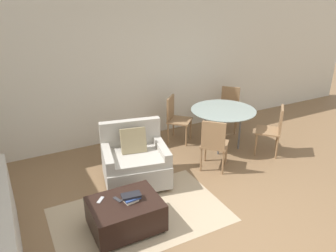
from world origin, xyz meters
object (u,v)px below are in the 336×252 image
Objects in this scene: dining_chair_near_right at (274,127)px; dining_chair_near_left at (214,142)px; dining_chair_far_left at (175,116)px; dining_table at (223,114)px; tv_remote_primary at (100,200)px; tv_remote_secondary at (118,199)px; dining_chair_far_right at (229,106)px; armchair at (135,161)px; ottoman at (126,214)px; book_stack at (131,197)px.

dining_chair_near_left is at bearing 180.00° from dining_chair_near_right.
dining_chair_near_right is at bearing -45.00° from dining_chair_far_left.
dining_chair_near_left is 1.00× the size of dining_chair_far_left.
dining_table is 0.93m from dining_chair_near_right.
dining_table is (2.69, 1.17, 0.27)m from tv_remote_primary.
dining_chair_near_left is (2.05, 0.52, 0.11)m from tv_remote_primary.
tv_remote_secondary is at bearing -168.97° from dining_chair_near_right.
dining_chair_near_left is 1.82m from dining_chair_far_right.
dining_chair_far_left is (0.00, 1.29, 0.00)m from dining_chair_near_left.
ottoman is at bearing -118.66° from armchair.
ottoman is 0.36m from tv_remote_primary.
book_stack is at bearing -12.79° from ottoman.
book_stack is at bearing -114.63° from armchair.
tv_remote_primary is at bearing 154.72° from tv_remote_secondary.
armchair is 1.07m from tv_remote_secondary.
book_stack is 0.28× the size of dining_chair_near_left.
book_stack is 1.79× the size of tv_remote_secondary.
tv_remote_primary is 2.94m from dining_table.
dining_chair_far_right is at bearing 45.00° from dining_chair_near_left.
dining_chair_far_right reaches higher than tv_remote_primary.
armchair reaches higher than dining_chair_near_left.
dining_chair_far_left is at bearing 49.31° from book_stack.
dining_chair_near_right is (1.29, 0.00, 0.00)m from dining_chair_near_left.
dining_chair_near_left reaches higher than dining_table.
dining_chair_far_right reaches higher than dining_table.
dining_chair_near_right reaches higher than tv_remote_primary.
dining_chair_far_left is (-0.64, 0.64, -0.16)m from dining_table.
book_stack is at bearing -146.43° from dining_chair_far_right.
dining_chair_near_right is at bearing 11.03° from tv_remote_secondary.
book_stack is 2.00× the size of tv_remote_primary.
book_stack is 2.63m from dining_chair_far_left.
ottoman is 0.95× the size of dining_chair_near_right.
dining_chair_near_right reaches higher than ottoman.
dining_table is (2.36, 1.35, 0.23)m from book_stack.
dining_chair_far_left is at bearing 180.00° from dining_chair_far_right.
dining_chair_near_left is at bearing -135.00° from dining_table.
dining_table is at bearing 45.00° from dining_chair_near_left.
tv_remote_primary is at bearing -165.63° from dining_chair_near_left.
dining_chair_far_left is (2.05, 1.81, 0.11)m from tv_remote_primary.
dining_chair_far_left is 1.29m from dining_chair_far_right.
tv_remote_primary is 0.11× the size of dining_table.
ottoman is at bearing -167.45° from dining_chair_near_right.
dining_chair_near_left is 1.29m from dining_chair_near_right.
dining_chair_near_right is at bearing -45.00° from dining_table.
dining_table is 0.93m from dining_chair_near_left.
dining_chair_near_left reaches higher than book_stack.
dining_chair_far_left reaches higher than tv_remote_primary.
dining_table is at bearing 28.65° from ottoman.
armchair is 1.12m from tv_remote_primary.
dining_chair_near_right and dining_chair_far_right have the same top height.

